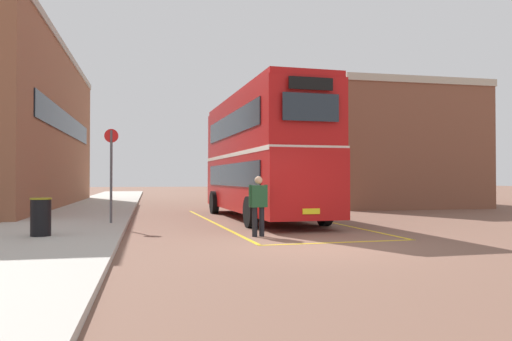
% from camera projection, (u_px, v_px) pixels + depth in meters
% --- Properties ---
extents(ground_plane, '(135.60, 135.60, 0.00)m').
position_uv_depth(ground_plane, '(225.00, 209.00, 25.43)').
color(ground_plane, brown).
extents(sidewalk_left, '(4.00, 57.60, 0.14)m').
position_uv_depth(sidewalk_left, '(98.00, 206.00, 26.41)').
color(sidewalk_left, '#B2ADA3').
rests_on(sidewalk_left, ground).
extents(brick_building_left, '(6.77, 20.88, 8.45)m').
position_uv_depth(brick_building_left, '(0.00, 127.00, 25.76)').
color(brick_building_left, brown).
rests_on(brick_building_left, ground).
extents(depot_building_right, '(8.20, 13.47, 6.66)m').
position_uv_depth(depot_building_right, '(367.00, 150.00, 31.16)').
color(depot_building_right, brown).
rests_on(depot_building_right, ground).
extents(double_decker_bus, '(3.17, 10.71, 4.75)m').
position_uv_depth(double_decker_bus, '(261.00, 154.00, 19.26)').
color(double_decker_bus, black).
rests_on(double_decker_bus, ground).
extents(single_deck_bus, '(3.80, 9.82, 3.02)m').
position_uv_depth(single_deck_bus, '(242.00, 177.00, 37.05)').
color(single_deck_bus, black).
rests_on(single_deck_bus, ground).
extents(pedestrian_boarding, '(0.54, 0.31, 1.63)m').
position_uv_depth(pedestrian_boarding, '(258.00, 202.00, 13.39)').
color(pedestrian_boarding, black).
rests_on(pedestrian_boarding, ground).
extents(litter_bin, '(0.52, 0.52, 0.95)m').
position_uv_depth(litter_bin, '(41.00, 217.00, 12.31)').
color(litter_bin, black).
rests_on(litter_bin, sidewalk_left).
extents(bus_stop_sign, '(0.44, 0.08, 3.02)m').
position_uv_depth(bus_stop_sign, '(111.00, 167.00, 15.95)').
color(bus_stop_sign, '#4C4C51').
rests_on(bus_stop_sign, sidewalk_left).
extents(bay_marking_yellow, '(4.78, 12.80, 0.01)m').
position_uv_depth(bay_marking_yellow, '(275.00, 223.00, 17.32)').
color(bay_marking_yellow, gold).
rests_on(bay_marking_yellow, ground).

